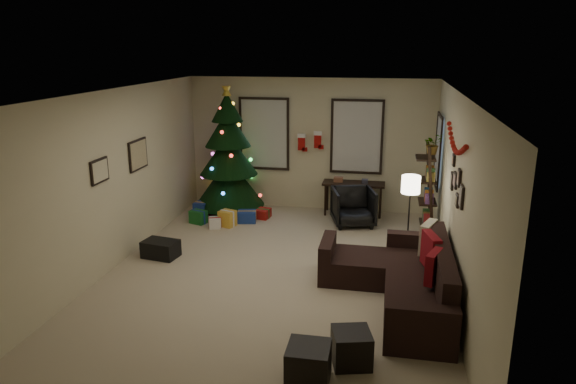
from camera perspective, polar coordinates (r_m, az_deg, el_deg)
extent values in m
plane|color=tan|center=(7.92, -1.55, -9.17)|extent=(7.00, 7.00, 0.00)
plane|color=white|center=(7.21, -1.71, 10.69)|extent=(7.00, 7.00, 0.00)
plane|color=beige|center=(10.81, 2.39, 5.15)|extent=(5.00, 0.00, 5.00)
plane|color=beige|center=(4.33, -11.90, -11.94)|extent=(5.00, 0.00, 5.00)
plane|color=beige|center=(8.34, -18.64, 1.14)|extent=(0.00, 7.00, 7.00)
plane|color=beige|center=(7.35, 17.78, -0.71)|extent=(0.00, 7.00, 7.00)
cube|color=#728CB2|center=(10.92, -2.58, 6.33)|extent=(0.94, 0.02, 1.35)
cube|color=beige|center=(10.92, -2.58, 6.33)|extent=(0.94, 0.03, 1.35)
cube|color=#728CB2|center=(10.65, 7.47, 5.96)|extent=(0.94, 0.02, 1.35)
cube|color=beige|center=(10.65, 7.47, 5.96)|extent=(0.94, 0.03, 1.35)
cube|color=#728CB2|center=(9.78, 16.05, 4.31)|extent=(0.05, 0.27, 1.17)
cube|color=beige|center=(9.78, 16.05, 4.31)|extent=(0.05, 0.45, 1.17)
cylinder|color=black|center=(10.94, -6.31, -1.23)|extent=(0.10, 0.10, 0.31)
cone|color=black|center=(10.82, -6.39, 1.15)|extent=(1.42, 1.42, 0.99)
cone|color=black|center=(10.69, -6.48, 4.13)|extent=(1.17, 1.17, 0.84)
cone|color=black|center=(10.60, -6.57, 6.90)|extent=(0.92, 0.92, 0.73)
cone|color=black|center=(10.54, -6.64, 9.15)|extent=(0.63, 0.63, 0.57)
cylinder|color=maroon|center=(10.98, -6.29, -1.91)|extent=(1.15, 1.15, 0.04)
cube|color=navy|center=(10.71, -9.37, -1.83)|extent=(0.26, 0.26, 0.28)
cube|color=maroon|center=(10.46, -2.72, -2.34)|extent=(0.25, 0.30, 0.18)
cube|color=gold|center=(10.04, -6.59, -2.86)|extent=(0.28, 0.25, 0.30)
cube|color=#14591E|center=(10.28, -9.70, -2.69)|extent=(0.30, 0.22, 0.25)
cube|color=silver|center=(9.98, -7.93, -3.33)|extent=(0.22, 0.22, 0.20)
cube|color=navy|center=(10.24, -4.48, -2.66)|extent=(0.35, 0.28, 0.22)
cube|color=black|center=(7.23, 13.70, -10.52)|extent=(0.81, 2.15, 0.38)
cube|color=black|center=(7.09, 16.39, -7.58)|extent=(0.20, 2.15, 0.46)
cube|color=black|center=(6.15, 14.23, -14.42)|extent=(0.81, 0.20, 0.59)
cube|color=black|center=(8.27, 13.42, -6.29)|extent=(0.81, 0.20, 0.59)
cube|color=black|center=(7.84, 7.72, -8.09)|extent=(0.76, 0.81, 0.38)
cube|color=black|center=(7.83, 4.29, -7.15)|extent=(0.18, 0.81, 0.59)
cube|color=maroon|center=(6.91, 15.50, -7.81)|extent=(0.24, 0.41, 0.40)
cube|color=maroon|center=(7.39, 15.22, -6.22)|extent=(0.24, 0.49, 0.48)
cube|color=#BBB397|center=(7.92, 14.94, -4.78)|extent=(0.28, 0.47, 0.45)
cube|color=black|center=(5.61, 2.23, -18.18)|extent=(0.43, 0.43, 0.41)
cube|color=black|center=(5.93, 6.89, -16.42)|extent=(0.49, 0.49, 0.38)
cube|color=black|center=(10.60, 7.13, 0.91)|extent=(1.23, 0.44, 0.04)
cylinder|color=black|center=(10.56, 4.07, -0.94)|extent=(0.04, 0.04, 0.62)
cylinder|color=black|center=(10.90, 4.29, -0.42)|extent=(0.04, 0.04, 0.62)
cylinder|color=black|center=(10.50, 9.96, -1.25)|extent=(0.04, 0.04, 0.62)
cylinder|color=black|center=(10.84, 10.00, -0.72)|extent=(0.04, 0.04, 0.62)
imported|color=black|center=(10.05, 7.09, -1.60)|extent=(0.85, 0.82, 0.72)
cube|color=black|center=(9.09, 15.24, -0.59)|extent=(0.05, 0.05, 1.73)
cube|color=black|center=(9.53, 15.05, 0.18)|extent=(0.05, 0.05, 1.73)
cube|color=black|center=(9.46, 14.73, -3.26)|extent=(0.30, 0.48, 0.03)
cube|color=black|center=(9.35, 14.90, -1.04)|extent=(0.30, 0.48, 0.03)
cube|color=black|center=(9.25, 15.06, 1.25)|extent=(0.30, 0.48, 0.03)
cube|color=black|center=(9.16, 15.23, 3.57)|extent=(0.30, 0.48, 0.03)
imported|color=#4C4C4C|center=(9.07, 15.45, 5.37)|extent=(0.53, 0.51, 0.45)
cylinder|color=black|center=(8.74, 12.68, -6.99)|extent=(0.24, 0.24, 0.03)
cylinder|color=black|center=(8.54, 12.92, -3.33)|extent=(0.03, 0.03, 1.16)
cylinder|color=white|center=(8.35, 13.18, 0.80)|extent=(0.29, 0.29, 0.27)
cube|color=black|center=(9.04, -15.96, 3.92)|extent=(0.04, 0.60, 0.50)
cube|color=tan|center=(9.04, -15.96, 3.92)|extent=(0.01, 0.54, 0.45)
cube|color=black|center=(8.01, -19.78, 2.17)|extent=(0.04, 0.45, 0.35)
cube|color=beige|center=(8.01, -19.78, 2.17)|extent=(0.01, 0.41, 0.31)
cube|color=black|center=(6.72, 18.31, -0.49)|extent=(0.03, 0.22, 0.28)
cube|color=black|center=(7.01, 18.08, 1.48)|extent=(0.03, 0.18, 0.22)
cube|color=black|center=(7.09, 17.88, -0.87)|extent=(0.03, 0.20, 0.16)
cube|color=black|center=(7.38, 17.69, 1.23)|extent=(0.03, 0.26, 0.20)
cube|color=black|center=(7.74, 17.36, 1.15)|extent=(0.03, 0.18, 0.24)
cube|color=black|center=(7.68, 17.54, 3.32)|extent=(0.03, 0.16, 0.16)
cube|color=#990F0C|center=(10.67, 1.47, 5.34)|extent=(0.14, 0.04, 0.30)
cube|color=white|center=(10.64, 1.48, 6.13)|extent=(0.16, 0.05, 0.08)
cube|color=#990F0C|center=(10.68, 1.84, 4.64)|extent=(0.10, 0.04, 0.08)
cube|color=#990F0C|center=(10.61, 3.24, 5.58)|extent=(0.14, 0.04, 0.30)
cube|color=white|center=(10.58, 3.25, 6.38)|extent=(0.16, 0.05, 0.08)
cube|color=#990F0C|center=(10.62, 3.60, 4.88)|extent=(0.10, 0.04, 0.08)
cube|color=black|center=(8.81, -13.64, -6.01)|extent=(0.60, 0.45, 0.28)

